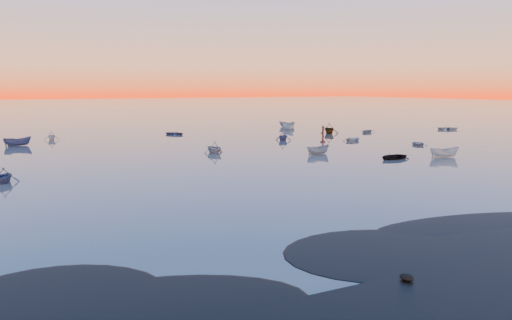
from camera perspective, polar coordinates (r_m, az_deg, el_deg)
ground at (r=123.67m, az=-14.66°, el=3.80°), size 600.00×600.00×0.00m
mud_lobes at (r=33.91m, az=25.61°, el=-8.11°), size 140.00×6.00×0.07m
moored_fleet at (r=78.57m, az=-7.27°, el=1.57°), size 124.00×58.00×1.20m
boat_near_center at (r=69.33m, az=7.11°, el=0.68°), size 1.54×3.59×1.24m
boat_near_right at (r=70.38m, az=-4.79°, el=0.83°), size 3.85×2.36×1.25m
channel_marker at (r=84.29m, az=7.65°, el=2.83°), size 0.84×0.84×3.00m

